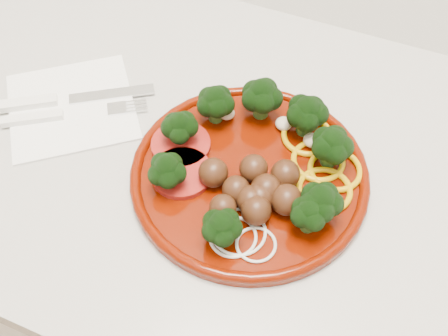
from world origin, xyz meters
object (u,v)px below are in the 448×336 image
at_px(knife, 52,101).
at_px(napkin, 72,106).
at_px(fork, 50,116).
at_px(plate, 255,167).

bearing_deg(knife, napkin, -22.66).
relative_size(napkin, knife, 0.87).
height_order(knife, fork, knife).
bearing_deg(fork, knife, 83.00).
bearing_deg(napkin, plate, -2.81).
distance_m(knife, fork, 0.03).
xyz_separation_m(plate, knife, (-0.30, 0.01, -0.01)).
relative_size(knife, fork, 1.13).
relative_size(plate, napkin, 1.77).
bearing_deg(knife, fork, -97.00).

